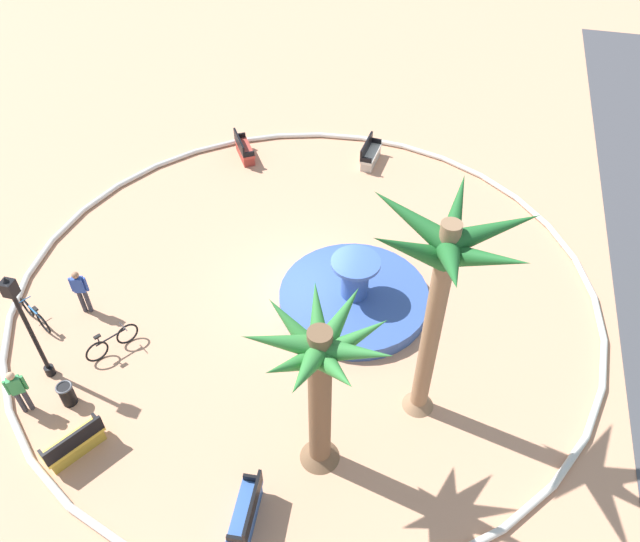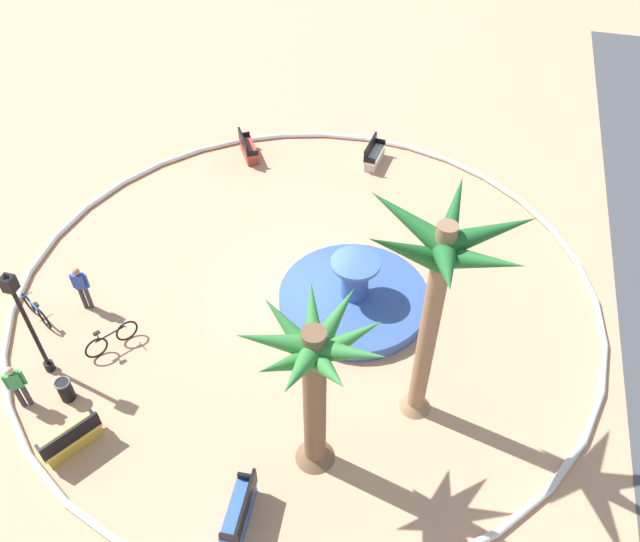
% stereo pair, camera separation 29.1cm
% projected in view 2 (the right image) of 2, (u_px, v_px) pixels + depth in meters
% --- Properties ---
extents(ground_plane, '(80.00, 80.00, 0.00)m').
position_uv_depth(ground_plane, '(306.00, 289.00, 20.55)').
color(ground_plane, tan).
extents(plaza_curb, '(18.96, 18.96, 0.20)m').
position_uv_depth(plaza_curb, '(306.00, 286.00, 20.48)').
color(plaza_curb, silver).
rests_on(plaza_curb, ground).
extents(fountain, '(4.79, 4.79, 1.84)m').
position_uv_depth(fountain, '(354.00, 297.00, 19.87)').
color(fountain, '#38569E').
rests_on(fountain, ground).
extents(palm_tree_near_fountain, '(3.34, 3.38, 5.22)m').
position_uv_depth(palm_tree_near_fountain, '(314.00, 368.00, 13.50)').
color(palm_tree_near_fountain, brown).
rests_on(palm_tree_near_fountain, ground).
extents(palm_tree_by_curb, '(3.93, 3.89, 6.79)m').
position_uv_depth(palm_tree_by_curb, '(440.00, 278.00, 13.75)').
color(palm_tree_by_curb, '#8E6B4C').
rests_on(palm_tree_by_curb, ground).
extents(bench_east, '(1.63, 1.24, 1.00)m').
position_uv_depth(bench_east, '(72.00, 440.00, 16.09)').
color(bench_east, gold).
rests_on(bench_east, ground).
extents(bench_west, '(1.61, 1.29, 1.00)m').
position_uv_depth(bench_west, '(248.00, 149.00, 25.94)').
color(bench_west, '#B73D33').
rests_on(bench_west, ground).
extents(bench_north, '(1.64, 0.63, 1.00)m').
position_uv_depth(bench_north, '(240.00, 511.00, 14.72)').
color(bench_north, '#335BA8').
rests_on(bench_north, ground).
extents(bench_southeast, '(1.64, 0.64, 1.00)m').
position_uv_depth(bench_southeast, '(374.00, 156.00, 25.58)').
color(bench_southeast, beige).
rests_on(bench_southeast, ground).
extents(lamppost, '(0.32, 0.32, 3.91)m').
position_uv_depth(lamppost, '(25.00, 317.00, 16.58)').
color(lamppost, black).
rests_on(lamppost, ground).
extents(trash_bin, '(0.46, 0.46, 0.73)m').
position_uv_depth(trash_bin, '(65.00, 389.00, 17.18)').
color(trash_bin, black).
rests_on(trash_bin, ground).
extents(bicycle_red_frame, '(1.48, 0.99, 0.94)m').
position_uv_depth(bicycle_red_frame, '(112.00, 339.00, 18.50)').
color(bicycle_red_frame, black).
rests_on(bicycle_red_frame, ground).
extents(bicycle_by_lamppost, '(0.87, 1.54, 0.94)m').
position_uv_depth(bicycle_by_lamppost, '(36.00, 311.00, 19.32)').
color(bicycle_by_lamppost, black).
rests_on(bicycle_by_lamppost, ground).
extents(person_cyclist_helmet, '(0.37, 0.44, 1.64)m').
position_uv_depth(person_cyclist_helmet, '(17.00, 385.00, 16.66)').
color(person_cyclist_helmet, '#33333D').
rests_on(person_cyclist_helmet, ground).
extents(person_cyclist_photo, '(0.29, 0.51, 1.69)m').
position_uv_depth(person_cyclist_photo, '(82.00, 286.00, 19.29)').
color(person_cyclist_photo, '#33333D').
rests_on(person_cyclist_photo, ground).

